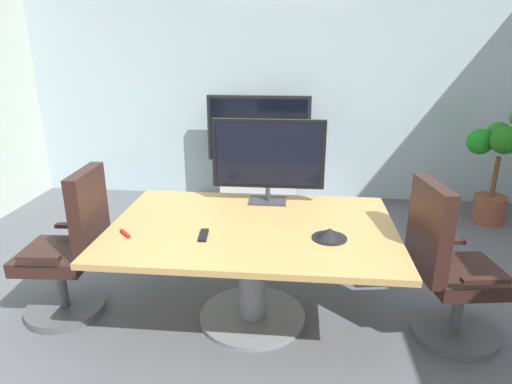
{
  "coord_description": "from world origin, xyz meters",
  "views": [
    {
      "loc": [
        0.29,
        -2.57,
        1.9
      ],
      "look_at": [
        0.01,
        0.38,
        0.88
      ],
      "focal_mm": 30.88,
      "sensor_mm": 36.0,
      "label": 1
    }
  ],
  "objects_px": {
    "remote_control": "(204,235)",
    "office_chair_left": "(71,257)",
    "wall_display_unit": "(259,168)",
    "potted_plant": "(496,161)",
    "conference_table": "(252,249)",
    "office_chair_right": "(449,277)",
    "conference_phone": "(330,234)",
    "tv_monitor": "(268,156)"
  },
  "relations": [
    {
      "from": "wall_display_unit",
      "to": "remote_control",
      "type": "bearing_deg",
      "value": -92.51
    },
    {
      "from": "office_chair_left",
      "to": "office_chair_right",
      "type": "xyz_separation_m",
      "value": [
        2.57,
        -0.03,
        0.0
      ]
    },
    {
      "from": "tv_monitor",
      "to": "wall_display_unit",
      "type": "distance_m",
      "value": 2.03
    },
    {
      "from": "office_chair_left",
      "to": "remote_control",
      "type": "relative_size",
      "value": 6.41
    },
    {
      "from": "conference_table",
      "to": "remote_control",
      "type": "bearing_deg",
      "value": -144.07
    },
    {
      "from": "office_chair_left",
      "to": "conference_phone",
      "type": "xyz_separation_m",
      "value": [
        1.79,
        -0.1,
        0.3
      ]
    },
    {
      "from": "wall_display_unit",
      "to": "potted_plant",
      "type": "relative_size",
      "value": 1.02
    },
    {
      "from": "wall_display_unit",
      "to": "conference_phone",
      "type": "distance_m",
      "value": 2.65
    },
    {
      "from": "conference_phone",
      "to": "tv_monitor",
      "type": "bearing_deg",
      "value": 124.43
    },
    {
      "from": "remote_control",
      "to": "office_chair_left",
      "type": "bearing_deg",
      "value": 165.87
    },
    {
      "from": "office_chair_left",
      "to": "wall_display_unit",
      "type": "height_order",
      "value": "wall_display_unit"
    },
    {
      "from": "remote_control",
      "to": "conference_phone",
      "type": "bearing_deg",
      "value": -2.2
    },
    {
      "from": "office_chair_left",
      "to": "potted_plant",
      "type": "xyz_separation_m",
      "value": [
        3.65,
        2.07,
        0.24
      ]
    },
    {
      "from": "conference_phone",
      "to": "remote_control",
      "type": "bearing_deg",
      "value": -176.63
    },
    {
      "from": "conference_table",
      "to": "office_chair_right",
      "type": "xyz_separation_m",
      "value": [
        1.29,
        -0.09,
        -0.1
      ]
    },
    {
      "from": "tv_monitor",
      "to": "remote_control",
      "type": "relative_size",
      "value": 4.94
    },
    {
      "from": "potted_plant",
      "to": "office_chair_right",
      "type": "bearing_deg",
      "value": -117.3
    },
    {
      "from": "conference_table",
      "to": "remote_control",
      "type": "relative_size",
      "value": 11.18
    },
    {
      "from": "office_chair_left",
      "to": "office_chair_right",
      "type": "height_order",
      "value": "same"
    },
    {
      "from": "office_chair_right",
      "to": "tv_monitor",
      "type": "height_order",
      "value": "tv_monitor"
    },
    {
      "from": "office_chair_left",
      "to": "office_chair_right",
      "type": "bearing_deg",
      "value": 86.39
    },
    {
      "from": "conference_table",
      "to": "conference_phone",
      "type": "height_order",
      "value": "conference_phone"
    },
    {
      "from": "office_chair_left",
      "to": "tv_monitor",
      "type": "bearing_deg",
      "value": 108.22
    },
    {
      "from": "wall_display_unit",
      "to": "potted_plant",
      "type": "distance_m",
      "value": 2.58
    },
    {
      "from": "office_chair_right",
      "to": "remote_control",
      "type": "distance_m",
      "value": 1.6
    },
    {
      "from": "wall_display_unit",
      "to": "potted_plant",
      "type": "height_order",
      "value": "wall_display_unit"
    },
    {
      "from": "conference_phone",
      "to": "potted_plant",
      "type": "bearing_deg",
      "value": 49.36
    },
    {
      "from": "office_chair_right",
      "to": "tv_monitor",
      "type": "relative_size",
      "value": 1.3
    },
    {
      "from": "tv_monitor",
      "to": "office_chair_right",
      "type": "bearing_deg",
      "value": -24.51
    },
    {
      "from": "tv_monitor",
      "to": "conference_phone",
      "type": "distance_m",
      "value": 0.83
    },
    {
      "from": "remote_control",
      "to": "potted_plant",
      "type": "bearing_deg",
      "value": 34.32
    },
    {
      "from": "potted_plant",
      "to": "remote_control",
      "type": "distance_m",
      "value": 3.46
    },
    {
      "from": "office_chair_right",
      "to": "conference_phone",
      "type": "relative_size",
      "value": 4.95
    },
    {
      "from": "tv_monitor",
      "to": "conference_phone",
      "type": "bearing_deg",
      "value": -55.57
    },
    {
      "from": "office_chair_left",
      "to": "potted_plant",
      "type": "distance_m",
      "value": 4.21
    },
    {
      "from": "office_chair_left",
      "to": "remote_control",
      "type": "xyz_separation_m",
      "value": [
        1.0,
        -0.15,
        0.28
      ]
    },
    {
      "from": "conference_table",
      "to": "office_chair_right",
      "type": "relative_size",
      "value": 1.74
    },
    {
      "from": "conference_table",
      "to": "tv_monitor",
      "type": "xyz_separation_m",
      "value": [
        0.07,
        0.47,
        0.53
      ]
    },
    {
      "from": "tv_monitor",
      "to": "potted_plant",
      "type": "xyz_separation_m",
      "value": [
        2.3,
        1.55,
        -0.39
      ]
    },
    {
      "from": "conference_phone",
      "to": "wall_display_unit",
      "type": "bearing_deg",
      "value": 104.94
    },
    {
      "from": "office_chair_right",
      "to": "wall_display_unit",
      "type": "height_order",
      "value": "wall_display_unit"
    },
    {
      "from": "tv_monitor",
      "to": "potted_plant",
      "type": "bearing_deg",
      "value": 33.92
    }
  ]
}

